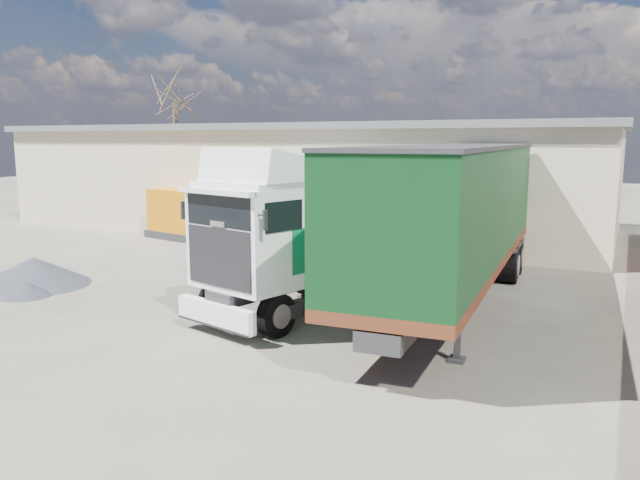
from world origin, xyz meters
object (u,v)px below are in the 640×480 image
at_px(bare_tree, 174,88).
at_px(panel_van, 319,229).
at_px(box_trailer, 454,210).
at_px(orange_skip, 188,217).
at_px(tractor_unit, 279,248).

bearing_deg(bare_tree, panel_van, -34.49).
relative_size(box_trailer, orange_skip, 3.31).
distance_m(bare_tree, tractor_unit, 28.43).
height_order(bare_tree, tractor_unit, bare_tree).
distance_m(box_trailer, panel_van, 9.05).
bearing_deg(bare_tree, orange_skip, -48.99).
bearing_deg(tractor_unit, box_trailer, 54.73).
height_order(bare_tree, box_trailer, bare_tree).
bearing_deg(bare_tree, box_trailer, -35.93).
height_order(box_trailer, panel_van, box_trailer).
height_order(panel_van, orange_skip, orange_skip).
xyz_separation_m(box_trailer, panel_van, (-6.90, 5.61, -1.67)).
relative_size(tractor_unit, orange_skip, 1.69).
height_order(bare_tree, orange_skip, bare_tree).
distance_m(bare_tree, box_trailer, 29.02).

